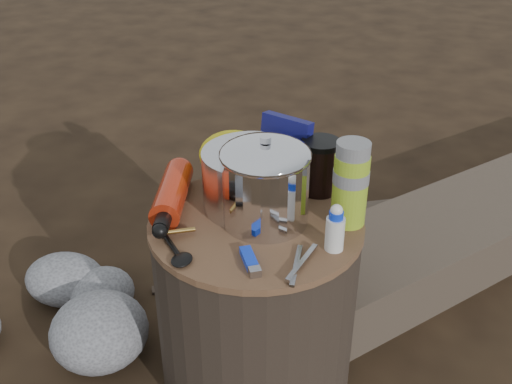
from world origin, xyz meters
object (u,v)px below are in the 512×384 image
(camping_pot, at_px, (265,182))
(log_main, at_px, (484,221))
(fuel_bottle, at_px, (172,193))
(thermos, at_px, (350,184))
(stump, at_px, (256,298))
(travel_mug, at_px, (320,167))

(camping_pot, bearing_deg, log_main, 53.81)
(log_main, xyz_separation_m, fuel_bottle, (-0.71, -0.69, 0.36))
(fuel_bottle, relative_size, thermos, 1.47)
(stump, distance_m, camping_pot, 0.30)
(thermos, bearing_deg, camping_pot, -164.78)
(log_main, height_order, thermos, thermos)
(camping_pot, bearing_deg, fuel_bottle, -178.26)
(travel_mug, bearing_deg, fuel_bottle, -150.88)
(camping_pot, bearing_deg, stump, -148.93)
(stump, xyz_separation_m, fuel_bottle, (-0.19, 0.00, 0.24))
(stump, height_order, log_main, stump)
(fuel_bottle, bearing_deg, log_main, 29.63)
(thermos, bearing_deg, travel_mug, 128.05)
(fuel_bottle, bearing_deg, stump, -15.83)
(stump, relative_size, thermos, 2.49)
(camping_pot, height_order, fuel_bottle, camping_pot)
(stump, distance_m, fuel_bottle, 0.30)
(travel_mug, bearing_deg, camping_pot, -117.71)
(stump, height_order, thermos, thermos)
(stump, bearing_deg, travel_mug, 59.32)
(fuel_bottle, distance_m, travel_mug, 0.33)
(camping_pot, xyz_separation_m, thermos, (0.16, 0.04, -0.00))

